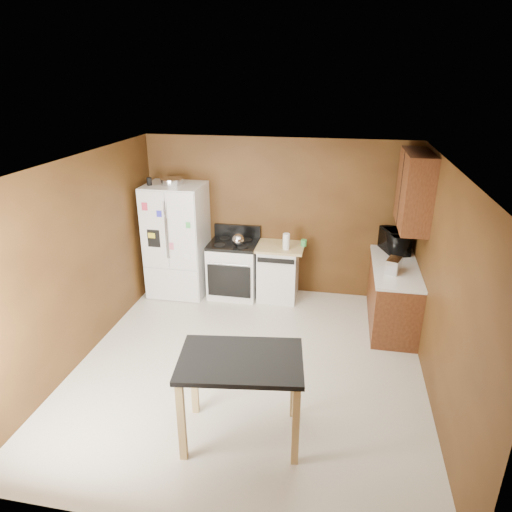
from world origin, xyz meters
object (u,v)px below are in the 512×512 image
(roasting_pan, at_px, (172,181))
(dishwasher, at_px, (278,271))
(green_canister, at_px, (304,243))
(gas_range, at_px, (234,268))
(pen_cup, at_px, (149,181))
(island, at_px, (241,372))
(toaster, at_px, (394,265))
(paper_towel, at_px, (286,241))
(kettle, at_px, (238,240))
(refrigerator, at_px, (177,240))
(microwave, at_px, (395,242))

(roasting_pan, bearing_deg, dishwasher, 1.51)
(green_canister, bearing_deg, gas_range, -175.54)
(pen_cup, distance_m, island, 3.72)
(toaster, height_order, island, toaster)
(paper_towel, bearing_deg, toaster, -21.87)
(kettle, relative_size, paper_towel, 0.78)
(refrigerator, bearing_deg, island, -60.30)
(toaster, relative_size, refrigerator, 0.15)
(pen_cup, distance_m, microwave, 3.80)
(roasting_pan, bearing_deg, refrigerator, -51.08)
(pen_cup, height_order, toaster, pen_cup)
(pen_cup, distance_m, dishwasher, 2.43)
(pen_cup, relative_size, kettle, 0.60)
(kettle, distance_m, island, 3.03)
(dishwasher, distance_m, island, 3.10)
(dishwasher, bearing_deg, green_canister, 9.16)
(pen_cup, bearing_deg, microwave, 3.70)
(gas_range, height_order, island, gas_range)
(refrigerator, bearing_deg, microwave, 2.44)
(refrigerator, bearing_deg, kettle, -3.69)
(pen_cup, height_order, gas_range, pen_cup)
(gas_range, height_order, dishwasher, gas_range)
(paper_towel, height_order, toaster, paper_towel)
(green_canister, height_order, refrigerator, refrigerator)
(roasting_pan, xyz_separation_m, pen_cup, (-0.31, -0.14, 0.01))
(microwave, relative_size, refrigerator, 0.30)
(microwave, height_order, gas_range, microwave)
(dishwasher, bearing_deg, toaster, -24.05)
(pen_cup, xyz_separation_m, gas_range, (1.25, 0.16, -1.40))
(toaster, bearing_deg, gas_range, -177.39)
(roasting_pan, xyz_separation_m, paper_towel, (1.79, -0.08, -0.83))
(kettle, xyz_separation_m, island, (0.70, -2.94, -0.23))
(toaster, distance_m, gas_range, 2.53)
(kettle, bearing_deg, island, -76.68)
(kettle, relative_size, dishwasher, 0.22)
(paper_towel, xyz_separation_m, refrigerator, (-1.76, 0.04, -0.11))
(roasting_pan, xyz_separation_m, toaster, (3.32, -0.69, -0.85))
(green_canister, xyz_separation_m, toaster, (1.27, -0.80, 0.06))
(refrigerator, height_order, dishwasher, refrigerator)
(toaster, bearing_deg, pen_cup, -169.38)
(kettle, relative_size, island, 0.15)
(green_canister, distance_m, microwave, 1.35)
(roasting_pan, xyz_separation_m, refrigerator, (0.03, -0.04, -0.94))
(toaster, height_order, gas_range, gas_range)
(gas_range, bearing_deg, microwave, 1.93)
(pen_cup, xyz_separation_m, refrigerator, (0.34, 0.10, -0.96))
(roasting_pan, bearing_deg, gas_range, 1.18)
(green_canister, bearing_deg, kettle, -167.95)
(microwave, xyz_separation_m, gas_range, (-2.45, -0.08, -0.59))
(paper_towel, distance_m, green_canister, 0.32)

